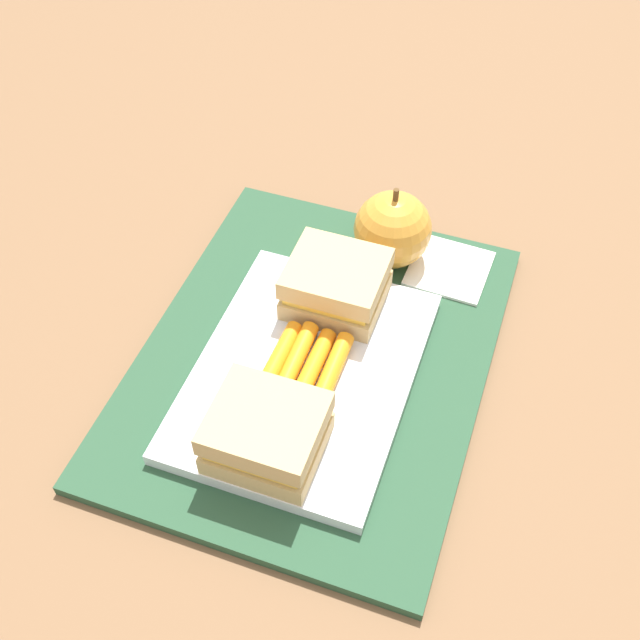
% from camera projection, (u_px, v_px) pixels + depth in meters
% --- Properties ---
extents(ground_plane, '(2.40, 2.40, 0.00)m').
position_uv_depth(ground_plane, '(315.00, 363.00, 0.66)').
color(ground_plane, brown).
extents(lunchbag_mat, '(0.36, 0.28, 0.01)m').
position_uv_depth(lunchbag_mat, '(315.00, 359.00, 0.66)').
color(lunchbag_mat, '#284C33').
rests_on(lunchbag_mat, ground_plane).
extents(food_tray, '(0.23, 0.17, 0.01)m').
position_uv_depth(food_tray, '(305.00, 374.00, 0.64)').
color(food_tray, white).
rests_on(food_tray, lunchbag_mat).
extents(sandwich_half_left, '(0.07, 0.08, 0.04)m').
position_uv_depth(sandwich_half_left, '(266.00, 433.00, 0.57)').
color(sandwich_half_left, tan).
rests_on(sandwich_half_left, food_tray).
extents(sandwich_half_right, '(0.07, 0.08, 0.04)m').
position_uv_depth(sandwich_half_right, '(336.00, 284.00, 0.66)').
color(sandwich_half_right, tan).
rests_on(sandwich_half_right, food_tray).
extents(carrot_sticks_bundle, '(0.08, 0.06, 0.02)m').
position_uv_depth(carrot_sticks_bundle, '(304.00, 365.00, 0.62)').
color(carrot_sticks_bundle, orange).
rests_on(carrot_sticks_bundle, food_tray).
extents(apple, '(0.07, 0.07, 0.08)m').
position_uv_depth(apple, '(393.00, 230.00, 0.70)').
color(apple, gold).
rests_on(apple, lunchbag_mat).
extents(paper_napkin, '(0.07, 0.07, 0.00)m').
position_uv_depth(paper_napkin, '(449.00, 269.00, 0.72)').
color(paper_napkin, white).
rests_on(paper_napkin, lunchbag_mat).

